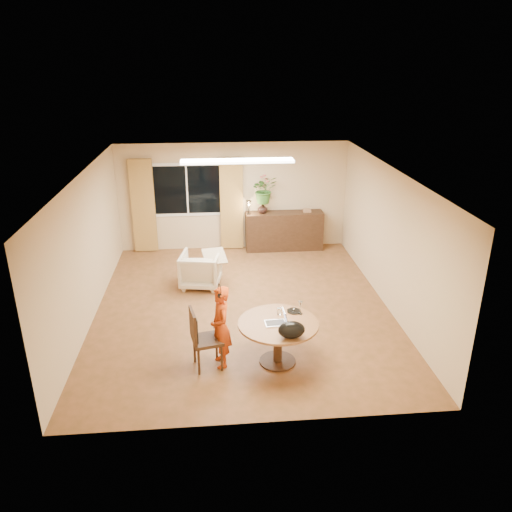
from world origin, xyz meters
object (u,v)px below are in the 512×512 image
(dining_table, at_px, (278,331))
(dining_chair, at_px, (207,338))
(sideboard, at_px, (284,231))
(child, at_px, (221,327))
(armchair, at_px, (201,269))

(dining_table, relative_size, dining_chair, 1.24)
(sideboard, bearing_deg, dining_chair, -110.97)
(child, distance_m, sideboard, 5.14)
(dining_chair, xyz_separation_m, sideboard, (1.88, 4.91, -0.03))
(dining_chair, relative_size, sideboard, 0.53)
(dining_table, height_order, child, child)
(dining_table, relative_size, armchair, 1.54)
(armchair, xyz_separation_m, sideboard, (2.02, 1.96, 0.11))
(dining_table, bearing_deg, dining_chair, -179.12)
(dining_chair, xyz_separation_m, child, (0.21, 0.05, 0.16))
(dining_table, xyz_separation_m, armchair, (-1.22, 2.93, -0.19))
(dining_table, height_order, armchair, armchair)
(dining_chair, bearing_deg, armchair, 80.73)
(child, bearing_deg, dining_chair, -88.93)
(armchair, bearing_deg, sideboard, -125.57)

